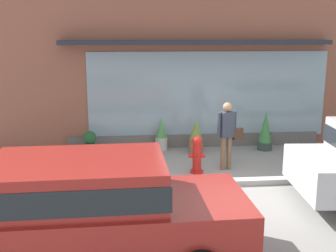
{
  "coord_description": "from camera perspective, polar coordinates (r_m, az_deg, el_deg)",
  "views": [
    {
      "loc": [
        -1.88,
        -8.59,
        3.24
      ],
      "look_at": [
        -0.95,
        1.2,
        1.02
      ],
      "focal_mm": 44.63,
      "sensor_mm": 36.0,
      "label": 1
    }
  ],
  "objects": [
    {
      "name": "potted_plant_trailing_edge",
      "position": [
        11.42,
        3.84,
        -1.56
      ],
      "size": [
        0.39,
        0.39,
        0.91
      ],
      "color": "#9E6042",
      "rests_on": "ground_plane"
    },
    {
      "name": "potted_plant_window_left",
      "position": [
        11.96,
        13.15,
        -0.73
      ],
      "size": [
        0.4,
        0.4,
        1.1
      ],
      "color": "#33473D",
      "rests_on": "ground_plane"
    },
    {
      "name": "pedestrian_with_handbag",
      "position": [
        9.99,
        8.14,
        -0.68
      ],
      "size": [
        0.66,
        0.27,
        1.64
      ],
      "rotation": [
        0.0,
        0.0,
        0.25
      ],
      "color": "brown",
      "rests_on": "ground_plane"
    },
    {
      "name": "ground_plane",
      "position": [
        9.37,
        6.54,
        -7.6
      ],
      "size": [
        60.0,
        60.0,
        0.0
      ],
      "primitive_type": "plane",
      "color": "gray"
    },
    {
      "name": "potted_plant_near_hydrant",
      "position": [
        11.64,
        -0.9,
        -1.25
      ],
      "size": [
        0.34,
        0.34,
        0.92
      ],
      "color": "#B7B2A3",
      "rests_on": "ground_plane"
    },
    {
      "name": "curb_strip",
      "position": [
        9.17,
        6.81,
        -7.68
      ],
      "size": [
        14.0,
        0.24,
        0.12
      ],
      "primitive_type": "cube",
      "color": "#B2B2AD",
      "rests_on": "ground_plane"
    },
    {
      "name": "fire_hydrant",
      "position": [
        9.79,
        3.98,
        -3.91
      ],
      "size": [
        0.39,
        0.35,
        0.89
      ],
      "color": "red",
      "rests_on": "ground_plane"
    },
    {
      "name": "parked_car_red",
      "position": [
        5.99,
        -10.77,
        -10.73
      ],
      "size": [
        4.31,
        2.0,
        1.56
      ],
      "rotation": [
        0.0,
        0.0,
        0.02
      ],
      "color": "maroon",
      "rests_on": "ground_plane"
    },
    {
      "name": "potted_plant_window_right",
      "position": [
        11.46,
        -10.63,
        -2.08
      ],
      "size": [
        0.36,
        0.36,
        0.64
      ],
      "color": "#33473D",
      "rests_on": "ground_plane"
    },
    {
      "name": "storefront",
      "position": [
        11.95,
        3.71,
        9.04
      ],
      "size": [
        14.0,
        0.81,
        5.08
      ],
      "color": "#935642",
      "rests_on": "ground_plane"
    }
  ]
}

